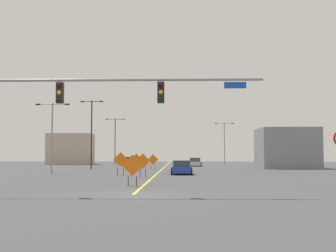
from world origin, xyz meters
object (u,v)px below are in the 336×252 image
object	(u,v)px
car_blue_approaching	(182,168)
car_green_passing	(130,162)
traffic_signal_assembly	(66,99)
street_lamp_mid_left	(224,139)
street_lamp_mid_right	(52,131)
construction_sign_left_lane	(132,167)
construction_sign_left_shoulder	(153,160)
street_lamp_near_left	(115,137)
street_lamp_far_right	(92,129)
construction_sign_right_shoulder	(143,162)
construction_sign_median_near	(136,159)
construction_sign_right_lane	(121,161)
car_silver_far	(195,162)

from	to	relation	value
car_blue_approaching	car_green_passing	xyz separation A→B (m)	(-8.43, 29.58, 0.02)
traffic_signal_assembly	car_blue_approaching	size ratio (longest dim) A/B	3.63
street_lamp_mid_left	traffic_signal_assembly	bearing A→B (deg)	-103.13
traffic_signal_assembly	street_lamp_mid_right	world-z (taller)	street_lamp_mid_right
construction_sign_left_lane	construction_sign_left_shoulder	size ratio (longest dim) A/B	1.02
street_lamp_mid_right	construction_sign_left_shoulder	xyz separation A→B (m)	(9.37, 11.94, -3.08)
car_green_passing	car_blue_approaching	bearing A→B (deg)	-74.09
street_lamp_near_left	car_blue_approaching	bearing A→B (deg)	-72.99
street_lamp_far_right	construction_sign_right_shoulder	world-z (taller)	street_lamp_far_right
street_lamp_far_right	car_blue_approaching	distance (m)	17.89
construction_sign_median_near	construction_sign_left_shoulder	xyz separation A→B (m)	(2.43, -3.07, -0.06)
construction_sign_left_lane	car_blue_approaching	bearing A→B (deg)	78.44
construction_sign_right_lane	construction_sign_right_shoulder	bearing A→B (deg)	-57.39
street_lamp_near_left	car_blue_approaching	xyz separation A→B (m)	(12.93, -42.27, -4.59)
street_lamp_far_right	construction_sign_median_near	world-z (taller)	street_lamp_far_right
construction_sign_right_shoulder	car_blue_approaching	distance (m)	6.61
construction_sign_median_near	car_blue_approaching	distance (m)	16.91
street_lamp_mid_left	car_blue_approaching	distance (m)	40.91
street_lamp_mid_left	car_green_passing	bearing A→B (deg)	-148.33
construction_sign_median_near	construction_sign_left_shoulder	size ratio (longest dim) A/B	1.04
construction_sign_left_shoulder	street_lamp_mid_right	bearing A→B (deg)	-128.12
street_lamp_far_right	construction_sign_left_shoulder	world-z (taller)	street_lamp_far_right
street_lamp_mid_left	car_blue_approaching	xyz separation A→B (m)	(-8.25, -39.87, -4.05)
street_lamp_mid_left	street_lamp_mid_right	xyz separation A→B (m)	(-21.21, -39.10, -0.42)
traffic_signal_assembly	construction_sign_right_shoulder	world-z (taller)	traffic_signal_assembly
construction_sign_right_lane	car_green_passing	distance (m)	31.64
car_silver_far	car_green_passing	xyz separation A→B (m)	(-10.67, 3.39, 0.03)
street_lamp_mid_left	construction_sign_right_shoulder	distance (m)	47.13
car_silver_far	car_green_passing	world-z (taller)	car_green_passing
construction_sign_left_shoulder	construction_sign_left_lane	bearing A→B (deg)	-89.00
construction_sign_median_near	car_green_passing	distance (m)	14.01
construction_sign_median_near	construction_sign_left_shoulder	distance (m)	3.92
street_lamp_near_left	construction_sign_left_lane	world-z (taller)	street_lamp_near_left
street_lamp_mid_left	street_lamp_far_right	bearing A→B (deg)	-126.27
street_lamp_mid_left	car_green_passing	world-z (taller)	street_lamp_mid_left
street_lamp_mid_left	street_lamp_near_left	xyz separation A→B (m)	(-21.18, 2.40, 0.54)
street_lamp_mid_left	car_silver_far	xyz separation A→B (m)	(-6.01, -13.68, -4.06)
street_lamp_near_left	construction_sign_right_lane	world-z (taller)	street_lamp_near_left
car_blue_approaching	construction_sign_right_shoulder	bearing A→B (deg)	-119.81
street_lamp_mid_left	street_lamp_near_left	distance (m)	21.33
street_lamp_mid_right	construction_sign_right_lane	xyz separation A→B (m)	(7.28, -2.71, -2.90)
construction_sign_left_lane	car_blue_approaching	size ratio (longest dim) A/B	0.46
construction_sign_right_shoulder	car_green_passing	xyz separation A→B (m)	(-5.16, 35.28, -0.64)
construction_sign_left_shoulder	car_silver_far	bearing A→B (deg)	66.63
traffic_signal_assembly	construction_sign_left_lane	size ratio (longest dim) A/B	7.86
street_lamp_near_left	construction_sign_left_shoulder	xyz separation A→B (m)	(9.35, -29.56, -4.04)
car_silver_far	car_blue_approaching	bearing A→B (deg)	-94.88
car_blue_approaching	car_green_passing	distance (m)	30.75
construction_sign_right_shoulder	car_silver_far	distance (m)	32.37
construction_sign_left_lane	traffic_signal_assembly	bearing A→B (deg)	-116.94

